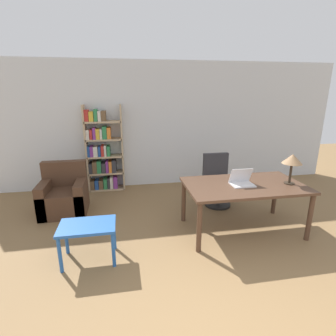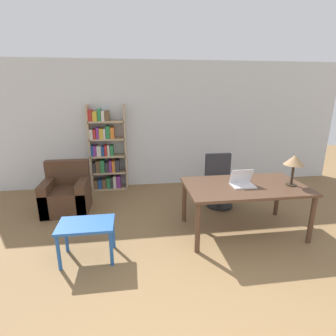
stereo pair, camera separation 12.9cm
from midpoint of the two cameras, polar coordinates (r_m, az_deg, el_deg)
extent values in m
cube|color=silver|center=(5.86, -1.73, 9.29)|extent=(8.00, 0.06, 2.70)
cube|color=#4C3323|center=(4.04, 15.40, -3.68)|extent=(1.75, 1.01, 0.04)
cylinder|color=#4C3323|center=(3.54, 5.75, -12.80)|extent=(0.07, 0.07, 0.71)
cylinder|color=#4C3323|center=(4.25, 27.72, -9.53)|extent=(0.07, 0.07, 0.71)
cylinder|color=#4C3323|center=(4.31, 2.55, -7.15)|extent=(0.07, 0.07, 0.71)
cylinder|color=#4C3323|center=(4.91, 21.53, -5.32)|extent=(0.07, 0.07, 0.71)
cube|color=silver|center=(3.98, 14.95, -3.52)|extent=(0.33, 0.25, 0.02)
cube|color=silver|center=(4.00, 14.65, -1.55)|extent=(0.33, 0.11, 0.23)
cube|color=#19233D|center=(4.00, 14.62, -1.49)|extent=(0.30, 0.09, 0.20)
cylinder|color=#2D2319|center=(4.28, 24.08, -3.03)|extent=(0.15, 0.15, 0.01)
cylinder|color=#2D2319|center=(4.23, 24.32, -1.04)|extent=(0.04, 0.04, 0.30)
cone|color=#93704C|center=(4.18, 24.67, 1.81)|extent=(0.29, 0.29, 0.14)
cylinder|color=black|center=(5.08, 9.99, -7.75)|extent=(0.48, 0.48, 0.04)
cylinder|color=#262626|center=(5.01, 10.08, -5.97)|extent=(0.06, 0.06, 0.30)
cube|color=#2D2D33|center=(4.94, 10.20, -3.82)|extent=(0.51, 0.51, 0.10)
cube|color=#2D2D33|center=(5.03, 9.55, 0.31)|extent=(0.48, 0.08, 0.52)
cube|color=#2356A3|center=(3.48, -18.23, -11.92)|extent=(0.69, 0.46, 0.04)
cylinder|color=#2356A3|center=(3.50, -23.50, -17.04)|extent=(0.04, 0.04, 0.46)
cylinder|color=#2356A3|center=(3.40, -12.90, -17.00)|extent=(0.04, 0.04, 0.46)
cylinder|color=#2356A3|center=(3.82, -22.21, -13.90)|extent=(0.04, 0.04, 0.46)
cylinder|color=#2356A3|center=(3.73, -12.66, -13.75)|extent=(0.04, 0.04, 0.46)
cube|color=#472D1E|center=(5.02, -22.32, -6.75)|extent=(0.76, 0.71, 0.42)
cube|color=#472D1E|center=(5.12, -22.25, -1.05)|extent=(0.76, 0.16, 0.45)
cube|color=#472D1E|center=(5.06, -25.76, -5.99)|extent=(0.16, 0.71, 0.58)
cube|color=#472D1E|center=(4.93, -19.00, -5.80)|extent=(0.16, 0.71, 0.58)
cube|color=tan|center=(5.74, -17.90, 3.88)|extent=(0.04, 0.28, 1.82)
cube|color=tan|center=(5.69, -10.55, 4.29)|extent=(0.04, 0.28, 1.82)
cube|color=tan|center=(5.95, -13.65, -4.32)|extent=(0.73, 0.28, 0.04)
cube|color=brown|center=(5.94, -16.67, -3.40)|extent=(0.08, 0.24, 0.20)
cube|color=#234C99|center=(5.93, -15.80, -3.37)|extent=(0.08, 0.24, 0.19)
cube|color=brown|center=(5.92, -14.93, -3.31)|extent=(0.09, 0.24, 0.20)
cube|color=#2D7F47|center=(5.91, -14.05, -3.16)|extent=(0.08, 0.24, 0.22)
cube|color=#333338|center=(5.90, -13.39, -3.07)|extent=(0.05, 0.24, 0.24)
cube|color=silver|center=(5.89, -12.79, -2.94)|extent=(0.06, 0.24, 0.26)
cube|color=#7F338C|center=(5.89, -11.99, -2.90)|extent=(0.09, 0.24, 0.26)
cube|color=tan|center=(5.83, -13.89, -0.97)|extent=(0.73, 0.28, 0.04)
cube|color=#333338|center=(5.83, -17.06, 0.04)|extent=(0.07, 0.24, 0.21)
cube|color=brown|center=(5.81, -16.24, 0.26)|extent=(0.09, 0.24, 0.25)
cube|color=#2D7F47|center=(5.80, -15.35, 0.35)|extent=(0.09, 0.24, 0.26)
cube|color=#333338|center=(5.80, -14.43, 0.16)|extent=(0.08, 0.24, 0.21)
cube|color=#7F338C|center=(5.79, -13.71, 0.39)|extent=(0.05, 0.24, 0.25)
cube|color=orange|center=(5.79, -13.07, 0.39)|extent=(0.06, 0.24, 0.24)
cube|color=#333338|center=(5.78, -12.28, 0.51)|extent=(0.09, 0.24, 0.26)
cube|color=tan|center=(5.74, -14.13, 2.49)|extent=(0.73, 0.28, 0.04)
cube|color=#234C99|center=(5.74, -17.45, 3.54)|extent=(0.05, 0.24, 0.22)
cube|color=#7F338C|center=(5.74, -16.86, 3.56)|extent=(0.06, 0.24, 0.21)
cube|color=silver|center=(5.73, -16.08, 3.58)|extent=(0.09, 0.24, 0.21)
cube|color=#234C99|center=(5.72, -15.29, 3.59)|extent=(0.05, 0.24, 0.20)
cube|color=#B72D28|center=(5.71, -14.67, 3.73)|extent=(0.06, 0.24, 0.22)
cube|color=silver|center=(5.71, -14.11, 3.76)|extent=(0.04, 0.24, 0.22)
cube|color=#2D7F47|center=(5.70, -13.46, 3.73)|extent=(0.07, 0.24, 0.21)
cube|color=tan|center=(5.66, -14.39, 6.06)|extent=(0.73, 0.28, 0.04)
cube|color=silver|center=(5.68, -17.68, 7.01)|extent=(0.06, 0.24, 0.19)
cube|color=#B72D28|center=(5.67, -17.01, 7.05)|extent=(0.05, 0.24, 0.19)
cube|color=#7F338C|center=(5.66, -16.37, 7.28)|extent=(0.06, 0.24, 0.23)
cube|color=gold|center=(5.65, -15.65, 7.21)|extent=(0.08, 0.24, 0.21)
cube|color=silver|center=(5.65, -14.99, 7.26)|extent=(0.04, 0.24, 0.21)
cube|color=#2D7F47|center=(5.64, -14.27, 7.54)|extent=(0.09, 0.24, 0.26)
cube|color=orange|center=(5.64, -13.39, 7.45)|extent=(0.08, 0.24, 0.23)
cube|color=tan|center=(5.61, -14.66, 9.71)|extent=(0.73, 0.28, 0.04)
cube|color=#B72D28|center=(5.63, -17.94, 10.81)|extent=(0.08, 0.24, 0.22)
cube|color=gold|center=(5.62, -16.99, 10.69)|extent=(0.09, 0.24, 0.19)
cube|color=#2D7F47|center=(5.61, -16.10, 11.00)|extent=(0.07, 0.24, 0.23)
cube|color=silver|center=(5.61, -15.34, 10.85)|extent=(0.06, 0.24, 0.20)
cube|color=brown|center=(5.60, -14.50, 10.93)|extent=(0.09, 0.24, 0.20)
camera|label=1|loc=(0.06, -90.97, -0.29)|focal=28.00mm
camera|label=2|loc=(0.06, 89.03, 0.29)|focal=28.00mm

